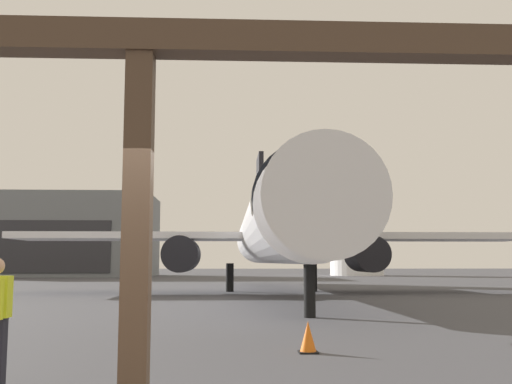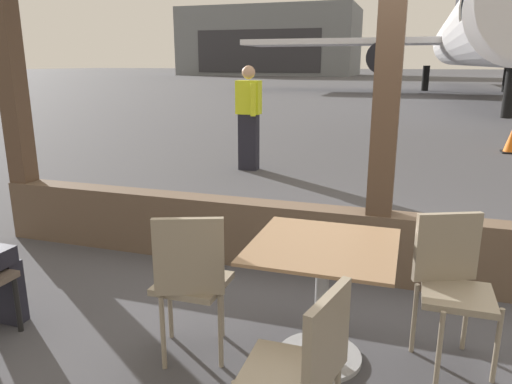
{
  "view_description": "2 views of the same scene",
  "coord_description": "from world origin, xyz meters",
  "px_view_note": "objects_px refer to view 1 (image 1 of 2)",
  "views": [
    {
      "loc": [
        0.67,
        -4.42,
        1.68
      ],
      "look_at": [
        1.5,
        13.78,
        3.8
      ],
      "focal_mm": 42.27,
      "sensor_mm": 36.0,
      "label": 1
    },
    {
      "loc": [
        0.21,
        -3.9,
        1.78
      ],
      "look_at": [
        -0.91,
        -0.45,
        0.81
      ],
      "focal_mm": 33.87,
      "sensor_mm": 36.0,
      "label": 2
    }
  ],
  "objects_px": {
    "traffic_cone": "(308,338)",
    "fuel_storage_tank": "(357,251)",
    "distant_hangar": "(47,236)",
    "airplane": "(275,230)"
  },
  "relations": [
    {
      "from": "traffic_cone",
      "to": "fuel_storage_tank",
      "type": "relative_size",
      "value": 0.09
    },
    {
      "from": "traffic_cone",
      "to": "fuel_storage_tank",
      "type": "bearing_deg",
      "value": 77.13
    },
    {
      "from": "traffic_cone",
      "to": "distant_hangar",
      "type": "height_order",
      "value": "distant_hangar"
    },
    {
      "from": "airplane",
      "to": "traffic_cone",
      "type": "relative_size",
      "value": 59.86
    },
    {
      "from": "traffic_cone",
      "to": "distant_hangar",
      "type": "relative_size",
      "value": 0.02
    },
    {
      "from": "airplane",
      "to": "fuel_storage_tank",
      "type": "xyz_separation_m",
      "value": [
        13.62,
        43.04,
        -0.34
      ]
    },
    {
      "from": "airplane",
      "to": "traffic_cone",
      "type": "distance_m",
      "value": 21.14
    },
    {
      "from": "airplane",
      "to": "distant_hangar",
      "type": "relative_size",
      "value": 1.37
    },
    {
      "from": "traffic_cone",
      "to": "fuel_storage_tank",
      "type": "height_order",
      "value": "fuel_storage_tank"
    },
    {
      "from": "distant_hangar",
      "to": "fuel_storage_tank",
      "type": "height_order",
      "value": "distant_hangar"
    }
  ]
}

